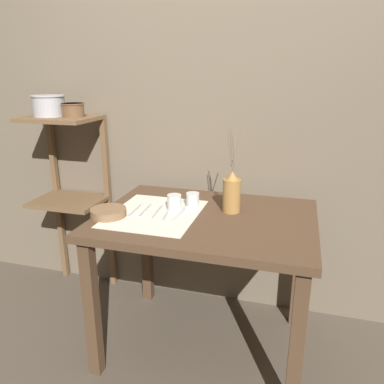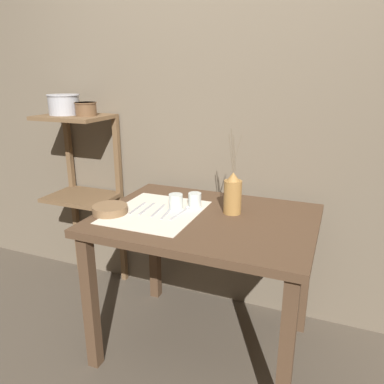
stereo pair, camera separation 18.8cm
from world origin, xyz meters
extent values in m
plane|color=brown|center=(0.00, 0.00, 0.00)|extent=(12.00, 12.00, 0.00)
cube|color=#6B5E4C|center=(0.00, 0.52, 1.20)|extent=(7.00, 0.06, 2.40)
cube|color=#4C3523|center=(0.00, 0.00, 0.77)|extent=(1.09, 0.82, 0.04)
cube|color=#4C3523|center=(-0.49, -0.35, 0.37)|extent=(0.06, 0.06, 0.75)
cube|color=#4C3523|center=(0.49, -0.35, 0.37)|extent=(0.06, 0.06, 0.75)
cube|color=#4C3523|center=(-0.49, 0.35, 0.37)|extent=(0.06, 0.06, 0.75)
cube|color=#4C3523|center=(0.49, 0.35, 0.37)|extent=(0.06, 0.06, 0.75)
cube|color=brown|center=(-1.00, 0.30, 1.21)|extent=(0.44, 0.35, 0.02)
cube|color=brown|center=(-1.00, 0.30, 0.67)|extent=(0.44, 0.35, 0.02)
cube|color=brown|center=(-1.21, 0.45, 0.61)|extent=(0.04, 0.04, 1.22)
cube|color=brown|center=(-0.80, 0.45, 0.61)|extent=(0.04, 0.04, 1.22)
cube|color=beige|center=(-0.26, -0.04, 0.79)|extent=(0.44, 0.52, 0.00)
cylinder|color=olive|center=(0.11, 0.10, 0.87)|extent=(0.09, 0.09, 0.17)
cone|color=olive|center=(0.11, 0.10, 0.98)|extent=(0.07, 0.07, 0.04)
cylinder|color=brown|center=(0.10, 0.09, 1.10)|extent=(0.03, 0.01, 0.19)
cylinder|color=brown|center=(0.11, 0.09, 1.10)|extent=(0.02, 0.02, 0.19)
cylinder|color=brown|center=(0.10, 0.10, 1.11)|extent=(0.02, 0.02, 0.22)
cylinder|color=brown|center=(0.12, 0.09, 1.10)|extent=(0.04, 0.04, 0.19)
cylinder|color=brown|center=(-0.47, -0.15, 0.81)|extent=(0.18, 0.18, 0.04)
cylinder|color=silver|center=(-0.18, 0.04, 0.83)|extent=(0.07, 0.07, 0.08)
cylinder|color=silver|center=(-0.10, 0.10, 0.83)|extent=(0.07, 0.07, 0.08)
cube|color=#A8A8AD|center=(-0.37, -0.04, 0.79)|extent=(0.02, 0.19, 0.00)
cube|color=#A8A8AD|center=(-0.32, -0.03, 0.79)|extent=(0.02, 0.19, 0.00)
cube|color=#A8A8AD|center=(-0.25, -0.03, 0.79)|extent=(0.03, 0.19, 0.00)
cube|color=#A8A8AD|center=(-0.20, -0.04, 0.79)|extent=(0.04, 0.19, 0.00)
sphere|color=#A8A8AD|center=(-0.21, 0.06, 0.80)|extent=(0.02, 0.02, 0.02)
cube|color=#A8A8AD|center=(-0.13, -0.03, 0.79)|extent=(0.03, 0.19, 0.00)
sphere|color=#A8A8AD|center=(-0.12, 0.06, 0.80)|extent=(0.02, 0.02, 0.02)
cylinder|color=#A8A8AD|center=(-1.08, 0.30, 1.29)|extent=(0.19, 0.19, 0.13)
cylinder|color=#A8A8AD|center=(-1.08, 0.30, 1.35)|extent=(0.20, 0.20, 0.01)
cylinder|color=brown|center=(-0.91, 0.30, 1.26)|extent=(0.13, 0.13, 0.08)
cylinder|color=brown|center=(-0.91, 0.30, 1.30)|extent=(0.14, 0.14, 0.01)
camera|label=1|loc=(0.42, -1.72, 1.48)|focal=35.00mm
camera|label=2|loc=(0.60, -1.66, 1.48)|focal=35.00mm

